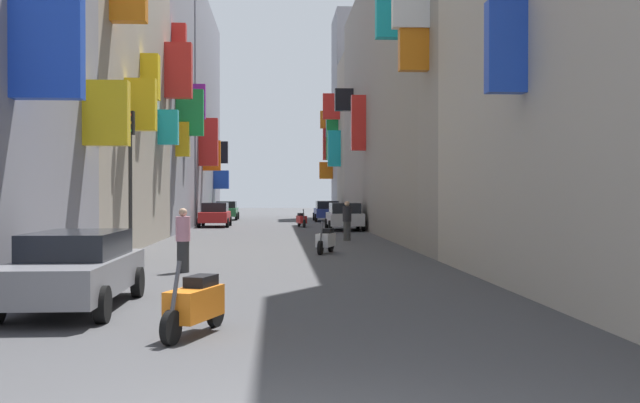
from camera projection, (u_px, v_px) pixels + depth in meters
name	position (u px, v px, depth m)	size (l,w,h in m)	color
ground_plane	(275.00, 236.00, 35.61)	(140.00, 140.00, 0.00)	#424244
building_left_mid_a	(63.00, 17.00, 27.56)	(7.21, 13.94, 17.49)	#9E9384
building_left_mid_b	(128.00, 41.00, 39.62)	(7.37, 10.27, 20.77)	gray
building_left_far	(170.00, 113.00, 55.30)	(7.24, 19.40, 16.37)	gray
building_right_mid_a	(516.00, 40.00, 24.04)	(7.19, 3.22, 14.26)	gray
building_right_mid_b	(423.00, 100.00, 39.51)	(7.21, 27.78, 14.25)	gray
building_right_mid_c	(379.00, 140.00, 56.63)	(7.32, 6.49, 12.45)	#9E9384
building_right_far	(369.00, 117.00, 62.88)	(7.17, 6.11, 17.37)	gray
parked_car_grey	(75.00, 268.00, 13.07)	(1.85, 4.45, 1.37)	slate
parked_car_silver	(345.00, 216.00, 41.17)	(2.00, 4.32, 1.54)	#B7B7BC
parked_car_green	(226.00, 210.00, 57.47)	(1.88, 3.96, 1.46)	#236638
parked_car_blue	(327.00, 211.00, 54.67)	(1.96, 4.21, 1.51)	navy
parked_car_red	(215.00, 214.00, 45.48)	(1.89, 3.96, 1.49)	#B21E1E
scooter_orange	(195.00, 304.00, 10.60)	(0.80, 1.85, 1.13)	orange
scooter_red	(302.00, 219.00, 45.12)	(0.65, 1.98, 1.13)	red
scooter_white	(326.00, 240.00, 25.16)	(0.77, 1.74, 1.13)	silver
pedestrian_crossing	(347.00, 221.00, 32.02)	(0.53, 0.53, 1.73)	#3B3B3B
pedestrian_near_left	(183.00, 240.00, 19.08)	(0.43, 0.43, 1.68)	#303030
traffic_light_near_corner	(130.00, 159.00, 23.29)	(0.26, 0.34, 4.69)	#2D2D2D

